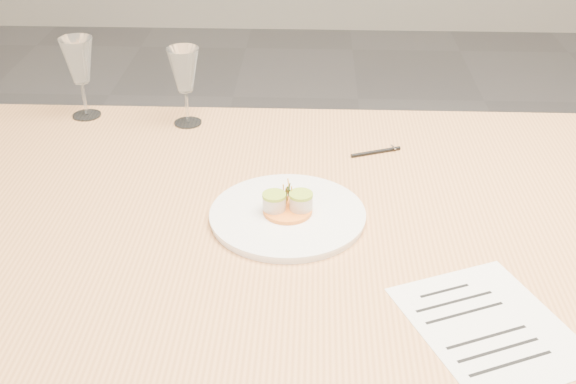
{
  "coord_description": "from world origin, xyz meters",
  "views": [
    {
      "loc": [
        -0.23,
        -1.23,
        1.52
      ],
      "look_at": [
        -0.28,
        -0.01,
        0.8
      ],
      "focal_mm": 45.0,
      "sensor_mm": 36.0,
      "label": 1
    }
  ],
  "objects_px": {
    "wine_glass_0": "(79,62)",
    "ballpoint_pen": "(376,152)",
    "dining_table": "(425,241)",
    "recipe_sheet": "(490,326)",
    "dinner_plate": "(288,214)",
    "wine_glass_1": "(184,72)"
  },
  "relations": [
    {
      "from": "wine_glass_0",
      "to": "ballpoint_pen",
      "type": "bearing_deg",
      "value": -13.96
    },
    {
      "from": "dining_table",
      "to": "wine_glass_0",
      "type": "xyz_separation_m",
      "value": [
        -0.81,
        0.43,
        0.21
      ]
    },
    {
      "from": "recipe_sheet",
      "to": "dining_table",
      "type": "bearing_deg",
      "value": 76.13
    },
    {
      "from": "dinner_plate",
      "to": "ballpoint_pen",
      "type": "distance_m",
      "value": 0.35
    },
    {
      "from": "wine_glass_0",
      "to": "wine_glass_1",
      "type": "distance_m",
      "value": 0.27
    },
    {
      "from": "dining_table",
      "to": "wine_glass_1",
      "type": "relative_size",
      "value": 12.3
    },
    {
      "from": "dining_table",
      "to": "ballpoint_pen",
      "type": "xyz_separation_m",
      "value": [
        -0.09,
        0.25,
        0.07
      ]
    },
    {
      "from": "dinner_plate",
      "to": "wine_glass_0",
      "type": "bearing_deg",
      "value": 138.71
    },
    {
      "from": "dinner_plate",
      "to": "wine_glass_1",
      "type": "distance_m",
      "value": 0.52
    },
    {
      "from": "dining_table",
      "to": "recipe_sheet",
      "type": "height_order",
      "value": "recipe_sheet"
    },
    {
      "from": "dining_table",
      "to": "wine_glass_0",
      "type": "relative_size",
      "value": 11.73
    },
    {
      "from": "dining_table",
      "to": "ballpoint_pen",
      "type": "bearing_deg",
      "value": 108.82
    },
    {
      "from": "dining_table",
      "to": "dinner_plate",
      "type": "xyz_separation_m",
      "value": [
        -0.28,
        -0.03,
        0.08
      ]
    },
    {
      "from": "ballpoint_pen",
      "to": "wine_glass_0",
      "type": "height_order",
      "value": "wine_glass_0"
    },
    {
      "from": "dining_table",
      "to": "dinner_plate",
      "type": "bearing_deg",
      "value": -173.23
    },
    {
      "from": "ballpoint_pen",
      "to": "wine_glass_1",
      "type": "xyz_separation_m",
      "value": [
        -0.46,
        0.15,
        0.13
      ]
    },
    {
      "from": "dining_table",
      "to": "wine_glass_0",
      "type": "height_order",
      "value": "wine_glass_0"
    },
    {
      "from": "dinner_plate",
      "to": "recipe_sheet",
      "type": "height_order",
      "value": "dinner_plate"
    },
    {
      "from": "dining_table",
      "to": "wine_glass_1",
      "type": "height_order",
      "value": "wine_glass_1"
    },
    {
      "from": "dinner_plate",
      "to": "wine_glass_1",
      "type": "bearing_deg",
      "value": 121.67
    },
    {
      "from": "dining_table",
      "to": "wine_glass_1",
      "type": "distance_m",
      "value": 0.71
    },
    {
      "from": "dining_table",
      "to": "wine_glass_1",
      "type": "xyz_separation_m",
      "value": [
        -0.55,
        0.4,
        0.2
      ]
    }
  ]
}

